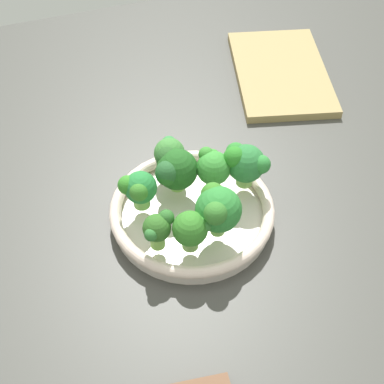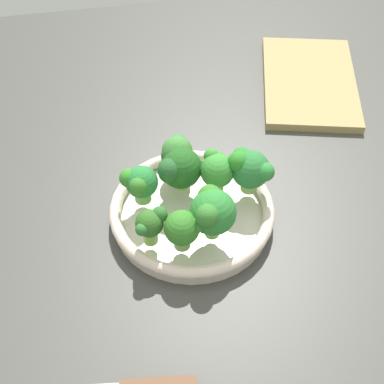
% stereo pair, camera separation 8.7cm
% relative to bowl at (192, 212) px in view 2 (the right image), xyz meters
% --- Properties ---
extents(ground_plane, '(1.30, 1.30, 0.03)m').
position_rel_bowl_xyz_m(ground_plane, '(0.01, -0.04, -0.03)').
color(ground_plane, '#43433E').
extents(bowl, '(0.25, 0.25, 0.03)m').
position_rel_bowl_xyz_m(bowl, '(0.00, 0.00, 0.00)').
color(bowl, silver).
rests_on(bowl, ground_plane).
extents(broccoli_floret_0, '(0.07, 0.07, 0.07)m').
position_rel_bowl_xyz_m(broccoli_floret_0, '(0.04, 0.01, 0.06)').
color(broccoli_floret_0, '#92C659').
rests_on(broccoli_floret_0, bowl).
extents(broccoli_floret_1, '(0.06, 0.06, 0.07)m').
position_rel_bowl_xyz_m(broccoli_floret_1, '(0.03, -0.04, 0.06)').
color(broccoli_floret_1, '#88B94F').
rests_on(broccoli_floret_1, bowl).
extents(broccoli_floret_2, '(0.08, 0.07, 0.08)m').
position_rel_bowl_xyz_m(broccoli_floret_2, '(-0.06, -0.02, 0.07)').
color(broccoli_floret_2, '#7AB853').
rests_on(broccoli_floret_2, bowl).
extents(broccoli_floret_3, '(0.06, 0.05, 0.06)m').
position_rel_bowl_xyz_m(broccoli_floret_3, '(0.09, 0.01, 0.05)').
color(broccoli_floret_3, '#7DB559').
rests_on(broccoli_floret_3, bowl).
extents(broccoli_floret_4, '(0.04, 0.05, 0.06)m').
position_rel_bowl_xyz_m(broccoli_floret_4, '(-0.06, 0.07, 0.05)').
color(broccoli_floret_4, '#80BF4E').
rests_on(broccoli_floret_4, bowl).
extents(broccoli_floret_5, '(0.07, 0.07, 0.07)m').
position_rel_bowl_xyz_m(broccoli_floret_5, '(0.02, -0.09, 0.06)').
color(broccoli_floret_5, '#91C962').
rests_on(broccoli_floret_5, bowl).
extents(broccoli_floret_6, '(0.05, 0.06, 0.06)m').
position_rel_bowl_xyz_m(broccoli_floret_6, '(0.02, 0.07, 0.05)').
color(broccoli_floret_6, '#76BC53').
rests_on(broccoli_floret_6, bowl).
extents(broccoli_floret_7, '(0.05, 0.06, 0.07)m').
position_rel_bowl_xyz_m(broccoli_floret_7, '(-0.07, 0.03, 0.05)').
color(broccoli_floret_7, '#80B359').
rests_on(broccoli_floret_7, bowl).
extents(cutting_board, '(0.31, 0.24, 0.02)m').
position_rel_bowl_xyz_m(cutting_board, '(0.30, -0.29, -0.01)').
color(cutting_board, tan).
rests_on(cutting_board, ground_plane).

